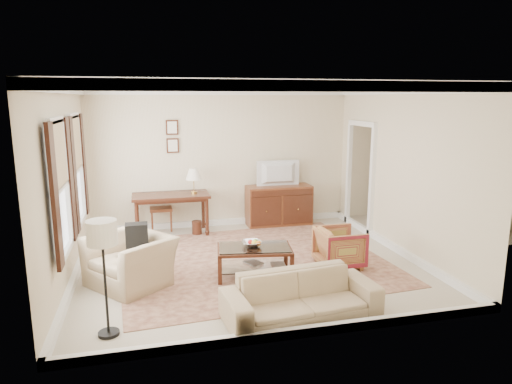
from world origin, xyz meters
name	(u,v)px	position (x,y,z in m)	size (l,w,h in m)	color
room_shell	(248,113)	(0.00, 0.00, 2.47)	(5.51, 5.01, 2.91)	beige
annex_bedroom	(443,212)	(4.49, 1.15, 0.34)	(3.00, 2.70, 2.90)	beige
window_front	(60,188)	(-2.70, -0.70, 1.55)	(0.12, 1.56, 1.80)	#CCB284
window_rear	(77,170)	(-2.70, 0.90, 1.55)	(0.12, 1.56, 1.80)	#CCB284
doorway	(360,178)	(2.71, 1.50, 1.08)	(0.10, 1.12, 2.25)	white
rug	(252,261)	(0.09, 0.11, 0.01)	(4.32, 3.71, 0.01)	#57271D
writing_desk	(171,199)	(-1.13, 2.02, 0.72)	(1.51, 0.76, 0.83)	#3E1C11
desk_chair	(161,205)	(-1.32, 2.37, 0.53)	(0.45, 0.45, 1.05)	brown
desk_lamp	(194,181)	(-0.67, 2.02, 1.08)	(0.32, 0.32, 0.50)	silver
framed_prints	(172,136)	(-1.03, 2.47, 1.94)	(0.25, 0.04, 0.68)	#3E1C11
sideboard	(279,205)	(1.17, 2.20, 0.43)	(1.40, 0.54, 0.86)	brown
tv	(279,165)	(1.17, 2.18, 1.30)	(0.89, 0.51, 0.12)	black
coffee_table	(254,253)	(-0.03, -0.55, 0.37)	(1.22, 0.82, 0.48)	#3E1C11
fruit_bowl	(252,242)	(-0.06, -0.50, 0.53)	(0.42, 0.42, 0.10)	silver
book_a	(248,264)	(-0.12, -0.50, 0.19)	(0.28, 0.04, 0.38)	brown
book_b	(272,265)	(0.22, -0.63, 0.18)	(0.28, 0.03, 0.38)	brown
striped_armchair	(340,246)	(1.41, -0.48, 0.36)	(0.69, 0.65, 0.71)	maroon
club_armchair	(130,253)	(-1.88, -0.42, 0.49)	(1.13, 0.73, 0.98)	tan
backpack	(137,235)	(-1.77, -0.38, 0.74)	(0.32, 0.22, 0.40)	black
sofa	(301,289)	(0.21, -2.01, 0.38)	(1.94, 0.57, 0.76)	tan
floor_lamp	(102,241)	(-2.10, -1.89, 1.14)	(0.34, 0.34, 1.38)	black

